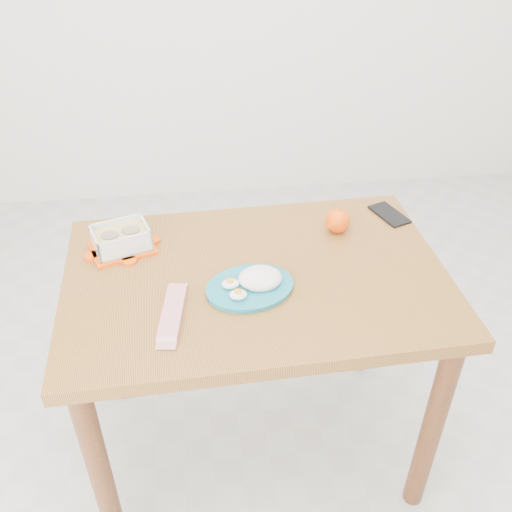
{
  "coord_description": "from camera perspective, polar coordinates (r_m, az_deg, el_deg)",
  "views": [
    {
      "loc": [
        -0.28,
        -1.26,
        1.72
      ],
      "look_at": [
        -0.14,
        -0.03,
        0.81
      ],
      "focal_mm": 40.0,
      "sensor_mm": 36.0,
      "label": 1
    }
  ],
  "objects": [
    {
      "name": "ground",
      "position": [
        2.15,
        3.71,
        -16.91
      ],
      "size": [
        3.5,
        3.5,
        0.0
      ],
      "primitive_type": "plane",
      "color": "#B7B7B2",
      "rests_on": "ground"
    },
    {
      "name": "rice_plate",
      "position": [
        1.5,
        -0.28,
        -2.7
      ],
      "size": [
        0.28,
        0.28,
        0.06
      ],
      "rotation": [
        0.0,
        0.0,
        0.25
      ],
      "color": "#177083",
      "rests_on": "dining_table"
    },
    {
      "name": "orange_fruit",
      "position": [
        1.74,
        8.17,
        3.5
      ],
      "size": [
        0.07,
        0.07,
        0.07
      ],
      "primitive_type": "sphere",
      "color": "#FF5A05",
      "rests_on": "dining_table"
    },
    {
      "name": "food_container",
      "position": [
        1.68,
        -13.32,
        1.65
      ],
      "size": [
        0.21,
        0.18,
        0.07
      ],
      "rotation": [
        0.0,
        0.0,
        0.33
      ],
      "color": "#F44D07",
      "rests_on": "dining_table"
    },
    {
      "name": "candy_bar",
      "position": [
        1.45,
        -8.35,
        -5.64
      ],
      "size": [
        0.08,
        0.2,
        0.02
      ],
      "primitive_type": "cube",
      "rotation": [
        0.0,
        0.0,
        1.43
      ],
      "color": "#AF0923",
      "rests_on": "dining_table"
    },
    {
      "name": "dining_table",
      "position": [
        1.64,
        0.0,
        -4.97
      ],
      "size": [
        1.08,
        0.74,
        0.75
      ],
      "rotation": [
        0.0,
        0.0,
        0.04
      ],
      "color": "#A46C2E",
      "rests_on": "ground"
    },
    {
      "name": "smartphone",
      "position": [
        1.86,
        13.18,
        4.08
      ],
      "size": [
        0.11,
        0.15,
        0.01
      ],
      "primitive_type": "cube",
      "rotation": [
        0.0,
        0.0,
        0.36
      ],
      "color": "black",
      "rests_on": "dining_table"
    }
  ]
}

